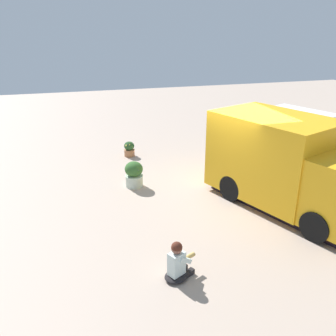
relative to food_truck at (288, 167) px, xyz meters
name	(u,v)px	position (x,y,z in m)	size (l,w,h in m)	color
ground_plane	(231,195)	(-1.05, -1.12, -1.19)	(40.00, 40.00, 0.00)	#BAA390
food_truck	(288,167)	(0.00, 0.00, 0.00)	(5.08, 3.59, 2.50)	#F1AB19
person_customer	(178,264)	(2.21, -3.87, -0.84)	(0.63, 0.80, 0.86)	black
planter_flowering_near	(129,149)	(-5.37, -3.44, -0.90)	(0.43, 0.43, 0.58)	#B07249
planter_flowering_far	(134,174)	(-2.49, -3.82, -0.77)	(0.57, 0.57, 0.83)	beige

